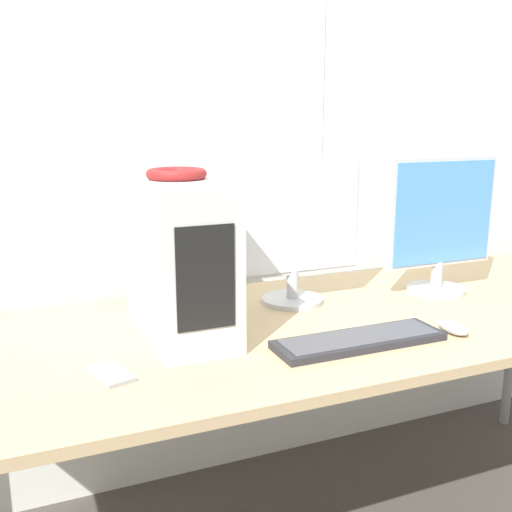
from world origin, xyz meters
name	(u,v)px	position (x,y,z in m)	size (l,w,h in m)	color
wall_back	(252,117)	(0.00, 1.01, 1.35)	(8.00, 0.07, 2.70)	silver
desk	(325,331)	(0.00, 0.44, 0.73)	(2.45, 0.88, 0.77)	tan
pc_tower	(179,257)	(-0.42, 0.50, 0.98)	(0.21, 0.47, 0.42)	silver
headphones	(176,174)	(-0.42, 0.50, 1.21)	(0.16, 0.16, 0.03)	maroon
monitor_main	(293,228)	(-0.02, 0.62, 1.01)	(0.46, 0.20, 0.46)	#B7B7BC
monitor_right_near	(441,223)	(0.48, 0.53, 1.01)	(0.41, 0.20, 0.46)	#B7B7BC
keyboard	(359,340)	(-0.02, 0.22, 0.78)	(0.47, 0.14, 0.02)	#28282D
mouse	(453,327)	(0.27, 0.19, 0.78)	(0.06, 0.11, 0.03)	#B2B2B7
cell_phone	(110,374)	(-0.66, 0.28, 0.77)	(0.10, 0.14, 0.01)	#99999E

